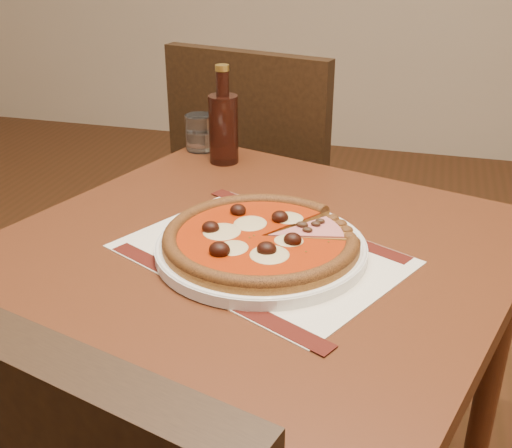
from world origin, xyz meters
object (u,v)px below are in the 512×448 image
Objects in this scene: chair_far at (266,192)px; bottle at (223,125)px; table at (253,298)px; water_glass at (200,133)px; plate at (261,249)px; pizza at (261,238)px.

bottle is (-0.01, -0.34, 0.29)m from chair_far.
water_glass reaches higher than table.
chair_far is 4.47× the size of bottle.
chair_far is 2.81× the size of plate.
chair_far is 11.59× the size of water_glass.
pizza is 0.44m from bottle.
pizza reaches higher than table.
chair_far is (-0.16, 0.71, -0.11)m from table.
water_glass reaches higher than plate.
chair_far is 0.79m from plate.
bottle is at bearing -39.04° from water_glass.
plate is at bearing -59.64° from water_glass.
water_glass is 0.11m from bottle.
table is at bearing -60.19° from water_glass.
chair_far is 3.03× the size of pizza.
chair_far reaches higher than water_glass.
water_glass is 0.39× the size of bottle.
chair_far is at bearing 103.90° from plate.
chair_far is at bearing 88.81° from bottle.
bottle is (-0.17, 0.37, 0.18)m from table.
plate is at bearing 37.95° from pizza.
plate is 0.02m from pizza.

